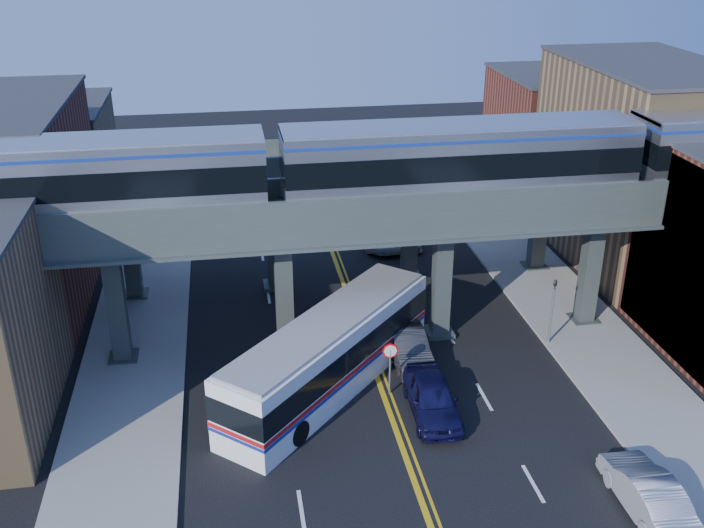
{
  "coord_description": "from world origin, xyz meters",
  "views": [
    {
      "loc": [
        -6.36,
        -26.6,
        20.22
      ],
      "look_at": [
        -0.92,
        6.15,
        5.2
      ],
      "focal_mm": 40.0,
      "sensor_mm": 36.0,
      "label": 1
    }
  ],
  "objects_px": {
    "car_parked_curb": "(647,492)",
    "transit_bus": "(329,354)",
    "transit_train": "(460,159)",
    "car_lane_a": "(432,397)",
    "car_lane_b": "(408,346)",
    "car_lane_c": "(380,229)",
    "traffic_signal": "(553,305)",
    "stop_sign": "(390,360)",
    "car_lane_d": "(401,229)"
  },
  "relations": [
    {
      "from": "car_lane_a",
      "to": "car_lane_b",
      "type": "relative_size",
      "value": 1.03
    },
    {
      "from": "stop_sign",
      "to": "traffic_signal",
      "type": "relative_size",
      "value": 0.64
    },
    {
      "from": "car_lane_b",
      "to": "car_parked_curb",
      "type": "height_order",
      "value": "car_parked_curb"
    },
    {
      "from": "stop_sign",
      "to": "car_lane_b",
      "type": "bearing_deg",
      "value": 61.29
    },
    {
      "from": "car_lane_c",
      "to": "traffic_signal",
      "type": "bearing_deg",
      "value": -74.51
    },
    {
      "from": "traffic_signal",
      "to": "car_lane_c",
      "type": "bearing_deg",
      "value": 111.2
    },
    {
      "from": "stop_sign",
      "to": "car_lane_d",
      "type": "relative_size",
      "value": 0.46
    },
    {
      "from": "transit_train",
      "to": "car_lane_a",
      "type": "bearing_deg",
      "value": -112.04
    },
    {
      "from": "car_lane_c",
      "to": "transit_bus",
      "type": "bearing_deg",
      "value": -114.51
    },
    {
      "from": "stop_sign",
      "to": "car_lane_a",
      "type": "xyz_separation_m",
      "value": [
        1.5,
        -1.86,
        -0.92
      ]
    },
    {
      "from": "traffic_signal",
      "to": "car_lane_b",
      "type": "distance_m",
      "value": 7.56
    },
    {
      "from": "car_lane_a",
      "to": "car_parked_curb",
      "type": "bearing_deg",
      "value": -46.71
    },
    {
      "from": "stop_sign",
      "to": "traffic_signal",
      "type": "xyz_separation_m",
      "value": [
        8.9,
        3.0,
        0.54
      ]
    },
    {
      "from": "car_lane_b",
      "to": "car_parked_curb",
      "type": "relative_size",
      "value": 1.0
    },
    {
      "from": "car_lane_c",
      "to": "car_parked_curb",
      "type": "height_order",
      "value": "car_lane_c"
    },
    {
      "from": "transit_train",
      "to": "car_lane_d",
      "type": "distance_m",
      "value": 15.47
    },
    {
      "from": "stop_sign",
      "to": "car_parked_curb",
      "type": "relative_size",
      "value": 0.55
    },
    {
      "from": "transit_bus",
      "to": "car_lane_a",
      "type": "relative_size",
      "value": 2.38
    },
    {
      "from": "transit_bus",
      "to": "car_lane_a",
      "type": "xyz_separation_m",
      "value": [
        4.13,
        -2.85,
        -0.91
      ]
    },
    {
      "from": "transit_bus",
      "to": "car_parked_curb",
      "type": "bearing_deg",
      "value": -91.9
    },
    {
      "from": "stop_sign",
      "to": "car_lane_d",
      "type": "height_order",
      "value": "stop_sign"
    },
    {
      "from": "car_lane_b",
      "to": "car_lane_d",
      "type": "xyz_separation_m",
      "value": [
        3.03,
        15.09,
        0.03
      ]
    },
    {
      "from": "car_lane_a",
      "to": "car_lane_c",
      "type": "height_order",
      "value": "car_lane_c"
    },
    {
      "from": "car_parked_curb",
      "to": "stop_sign",
      "type": "bearing_deg",
      "value": -48.93
    },
    {
      "from": "traffic_signal",
      "to": "car_lane_d",
      "type": "distance_m",
      "value": 15.53
    },
    {
      "from": "car_lane_d",
      "to": "traffic_signal",
      "type": "bearing_deg",
      "value": -69.92
    },
    {
      "from": "stop_sign",
      "to": "transit_bus",
      "type": "bearing_deg",
      "value": 159.38
    },
    {
      "from": "traffic_signal",
      "to": "car_parked_curb",
      "type": "xyz_separation_m",
      "value": [
        -1.19,
        -11.99,
        -1.51
      ]
    },
    {
      "from": "car_lane_d",
      "to": "car_lane_b",
      "type": "bearing_deg",
      "value": -97.7
    },
    {
      "from": "transit_bus",
      "to": "transit_train",
      "type": "bearing_deg",
      "value": -17.78
    },
    {
      "from": "traffic_signal",
      "to": "car_lane_c",
      "type": "height_order",
      "value": "traffic_signal"
    },
    {
      "from": "stop_sign",
      "to": "transit_bus",
      "type": "height_order",
      "value": "transit_bus"
    },
    {
      "from": "transit_train",
      "to": "car_lane_a",
      "type": "distance_m",
      "value": 11.36
    },
    {
      "from": "car_lane_a",
      "to": "car_lane_b",
      "type": "xyz_separation_m",
      "value": [
        -0.0,
        4.6,
        -0.05
      ]
    },
    {
      "from": "car_lane_b",
      "to": "car_lane_d",
      "type": "height_order",
      "value": "car_lane_d"
    },
    {
      "from": "stop_sign",
      "to": "transit_train",
      "type": "bearing_deg",
      "value": 49.46
    },
    {
      "from": "traffic_signal",
      "to": "car_parked_curb",
      "type": "height_order",
      "value": "traffic_signal"
    },
    {
      "from": "car_lane_c",
      "to": "car_lane_d",
      "type": "relative_size",
      "value": 1.11
    },
    {
      "from": "transit_train",
      "to": "car_lane_b",
      "type": "height_order",
      "value": "transit_train"
    },
    {
      "from": "traffic_signal",
      "to": "transit_bus",
      "type": "bearing_deg",
      "value": -170.11
    },
    {
      "from": "car_parked_curb",
      "to": "transit_bus",
      "type": "bearing_deg",
      "value": -43.53
    },
    {
      "from": "car_lane_a",
      "to": "car_lane_d",
      "type": "relative_size",
      "value": 0.87
    },
    {
      "from": "stop_sign",
      "to": "car_lane_b",
      "type": "relative_size",
      "value": 0.55
    },
    {
      "from": "car_lane_b",
      "to": "car_lane_a",
      "type": "bearing_deg",
      "value": -90.38
    },
    {
      "from": "traffic_signal",
      "to": "car_parked_curb",
      "type": "distance_m",
      "value": 12.15
    },
    {
      "from": "traffic_signal",
      "to": "car_lane_a",
      "type": "bearing_deg",
      "value": -146.72
    },
    {
      "from": "car_parked_curb",
      "to": "car_lane_b",
      "type": "bearing_deg",
      "value": -61.64
    },
    {
      "from": "transit_bus",
      "to": "car_lane_a",
      "type": "height_order",
      "value": "transit_bus"
    },
    {
      "from": "transit_train",
      "to": "stop_sign",
      "type": "relative_size",
      "value": 19.86
    },
    {
      "from": "car_lane_c",
      "to": "car_lane_d",
      "type": "distance_m",
      "value": 1.41
    }
  ]
}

